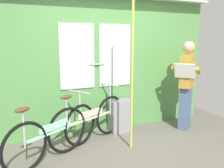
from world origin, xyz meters
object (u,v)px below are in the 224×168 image
bicycle_leaning_behind (55,134)px  handrail_pole (132,72)px  passenger_reading_newspaper (186,83)px  trash_bin_by_wall (120,116)px  bicycle_near_door (90,120)px

bicycle_leaning_behind → handrail_pole: size_ratio=0.61×
passenger_reading_newspaper → trash_bin_by_wall: (-1.20, 0.34, -0.57)m
bicycle_leaning_behind → trash_bin_by_wall: size_ratio=2.46×
bicycle_leaning_behind → handrail_pole: 1.41m
bicycle_leaning_behind → handrail_pole: bearing=-38.3°
bicycle_leaning_behind → passenger_reading_newspaper: 2.52m
passenger_reading_newspaper → bicycle_leaning_behind: bearing=-35.1°
bicycle_near_door → trash_bin_by_wall: size_ratio=2.55×
passenger_reading_newspaper → trash_bin_by_wall: 1.37m
bicycle_leaning_behind → trash_bin_by_wall: bearing=-7.3°
bicycle_leaning_behind → handrail_pole: (1.13, -0.16, 0.83)m
bicycle_near_door → trash_bin_by_wall: bicycle_near_door is taller
bicycle_leaning_behind → trash_bin_by_wall: 1.37m
trash_bin_by_wall → handrail_pole: handrail_pole is taller
bicycle_near_door → trash_bin_by_wall: (0.64, 0.24, -0.07)m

